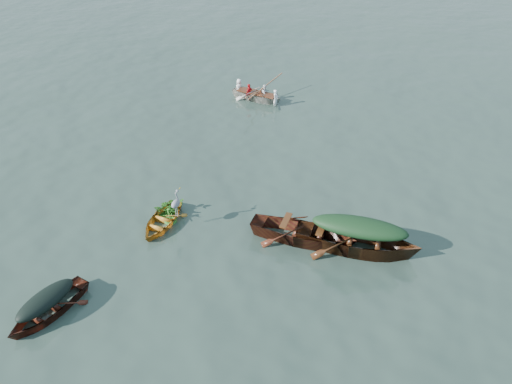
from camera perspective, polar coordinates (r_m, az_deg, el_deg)
ground at (r=16.16m, az=-0.94°, el=-3.52°), size 140.00×140.00×0.00m
yellow_dinghy at (r=16.34m, az=-10.68°, el=-3.73°), size 1.33×2.72×0.68m
dark_covered_boat at (r=14.34m, az=-22.50°, el=-12.72°), size 1.64×3.25×0.74m
green_tarp_boat at (r=15.38m, az=11.39°, el=-6.60°), size 5.24×2.17×1.23m
open_wooden_boat at (r=15.50m, az=5.33°, el=-5.60°), size 4.63×1.69×1.07m
rowed_boat at (r=24.59m, az=0.12°, el=10.44°), size 3.75×1.55×0.83m
dark_tarp_cover at (r=13.95m, az=-23.01°, el=-11.10°), size 0.90×1.79×0.40m
green_tarp_cover at (r=14.83m, az=11.77°, el=-4.03°), size 2.88×1.19×0.52m
thwart_benches at (r=15.15m, az=5.44°, el=-3.98°), size 2.32×0.98×0.04m
heron at (r=15.67m, az=-9.13°, el=-1.72°), size 0.31×0.42×0.92m
dinghy_weeds at (r=16.34m, az=-9.94°, el=-0.86°), size 0.76×0.95×0.60m
rowers at (r=24.28m, az=0.12°, el=12.16°), size 2.66×1.30×0.76m
oars at (r=24.41m, az=0.12°, el=11.40°), size 0.93×2.66×0.06m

